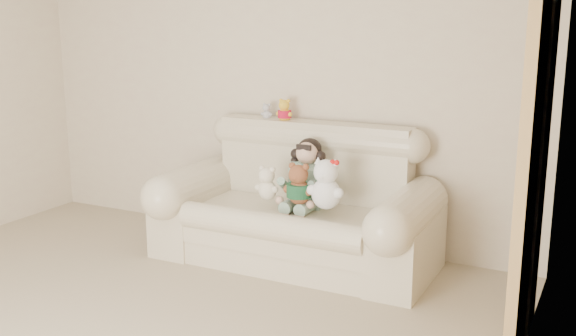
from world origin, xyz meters
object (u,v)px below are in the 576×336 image
(cream_teddy, at_px, (267,180))
(white_cat, at_px, (326,179))
(brown_teddy, at_px, (299,180))
(sofa, at_px, (294,196))
(seated_child, at_px, (307,173))

(cream_teddy, bearing_deg, white_cat, 20.13)
(brown_teddy, xyz_separation_m, cream_teddy, (-0.26, 0.00, -0.03))
(sofa, relative_size, brown_teddy, 5.88)
(sofa, height_order, brown_teddy, sofa)
(white_cat, xyz_separation_m, cream_teddy, (-0.48, 0.02, -0.07))
(seated_child, height_order, cream_teddy, seated_child)
(brown_teddy, distance_m, white_cat, 0.22)
(brown_teddy, bearing_deg, cream_teddy, -157.24)
(seated_child, xyz_separation_m, cream_teddy, (-0.23, -0.21, -0.04))
(seated_child, bearing_deg, sofa, -133.94)
(brown_teddy, height_order, white_cat, white_cat)
(seated_child, xyz_separation_m, brown_teddy, (0.03, -0.21, -0.01))
(seated_child, bearing_deg, white_cat, -43.89)
(cream_teddy, bearing_deg, sofa, 61.79)
(seated_child, height_order, white_cat, seated_child)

